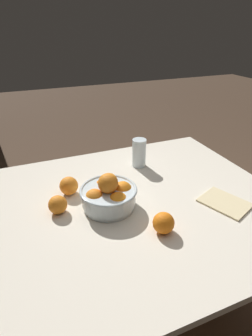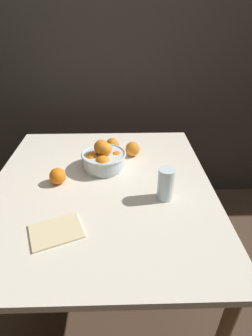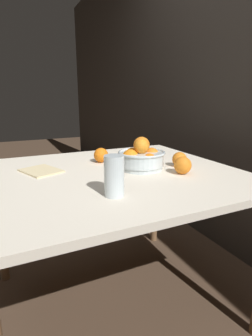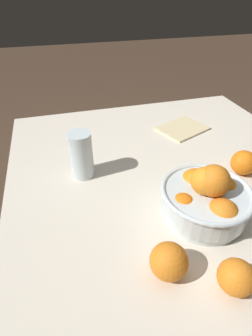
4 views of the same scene
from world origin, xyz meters
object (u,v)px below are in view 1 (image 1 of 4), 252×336
orange_loose_near_bowl (58,205)px  juice_glass (139,154)px  orange_loose_aside (163,223)px  orange_loose_front (69,186)px  fruit_bowl (109,195)px

orange_loose_near_bowl → juice_glass: bearing=-62.6°
juice_glass → orange_loose_near_bowl: (-0.24, 0.46, -0.03)m
juice_glass → orange_loose_aside: (-0.49, 0.13, -0.03)m
juice_glass → orange_loose_aside: juice_glass is taller
orange_loose_near_bowl → orange_loose_front: 0.13m
fruit_bowl → orange_loose_near_bowl: 0.21m
orange_loose_near_bowl → orange_loose_aside: (-0.25, -0.33, 0.00)m
juice_glass → orange_loose_aside: size_ratio=1.89×
orange_loose_near_bowl → orange_loose_aside: 0.42m
fruit_bowl → juice_glass: bearing=-42.9°
orange_loose_front → orange_loose_aside: orange_loose_front is taller
juice_glass → orange_loose_aside: 0.51m
orange_loose_front → orange_loose_aside: size_ratio=1.03×
fruit_bowl → orange_loose_front: size_ratio=2.84×
orange_loose_aside → juice_glass: bearing=-14.6°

